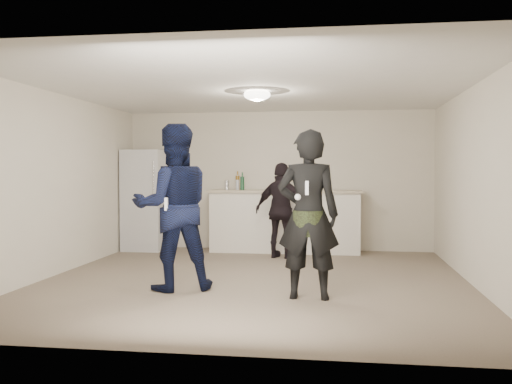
# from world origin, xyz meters

# --- Properties ---
(floor) EXTENTS (6.00, 6.00, 0.00)m
(floor) POSITION_xyz_m (0.00, 0.00, 0.00)
(floor) COLOR #6B5B4C
(floor) RESTS_ON ground
(ceiling) EXTENTS (6.00, 6.00, 0.00)m
(ceiling) POSITION_xyz_m (0.00, 0.00, 2.50)
(ceiling) COLOR silver
(ceiling) RESTS_ON wall_back
(wall_back) EXTENTS (6.00, 0.00, 6.00)m
(wall_back) POSITION_xyz_m (0.00, 3.00, 1.25)
(wall_back) COLOR beige
(wall_back) RESTS_ON floor
(wall_front) EXTENTS (6.00, 0.00, 6.00)m
(wall_front) POSITION_xyz_m (0.00, -3.00, 1.25)
(wall_front) COLOR beige
(wall_front) RESTS_ON floor
(wall_left) EXTENTS (0.00, 6.00, 6.00)m
(wall_left) POSITION_xyz_m (-2.75, 0.00, 1.25)
(wall_left) COLOR beige
(wall_left) RESTS_ON floor
(wall_right) EXTENTS (0.00, 6.00, 6.00)m
(wall_right) POSITION_xyz_m (2.75, 0.00, 1.25)
(wall_right) COLOR beige
(wall_right) RESTS_ON floor
(counter) EXTENTS (2.60, 0.56, 1.05)m
(counter) POSITION_xyz_m (0.16, 2.67, 0.53)
(counter) COLOR white
(counter) RESTS_ON floor
(counter_top) EXTENTS (2.68, 0.64, 0.04)m
(counter_top) POSITION_xyz_m (0.16, 2.67, 1.07)
(counter_top) COLOR #B9AA8F
(counter_top) RESTS_ON counter
(fridge) EXTENTS (0.70, 0.70, 1.80)m
(fridge) POSITION_xyz_m (-2.37, 2.60, 0.90)
(fridge) COLOR silver
(fridge) RESTS_ON floor
(fridge_handle) EXTENTS (0.02, 0.02, 0.60)m
(fridge_handle) POSITION_xyz_m (-2.09, 2.23, 1.30)
(fridge_handle) COLOR silver
(fridge_handle) RESTS_ON fridge
(ceiling_dome) EXTENTS (0.36, 0.36, 0.16)m
(ceiling_dome) POSITION_xyz_m (0.00, 0.30, 2.45)
(ceiling_dome) COLOR white
(ceiling_dome) RESTS_ON ceiling
(shaker) EXTENTS (0.08, 0.08, 0.17)m
(shaker) POSITION_xyz_m (-0.87, 2.61, 1.18)
(shaker) COLOR silver
(shaker) RESTS_ON counter_top
(man) EXTENTS (1.19, 1.08, 1.99)m
(man) POSITION_xyz_m (-0.88, -0.68, 1.00)
(man) COLOR #0D163A
(man) RESTS_ON floor
(woman) EXTENTS (0.69, 0.45, 1.89)m
(woman) POSITION_xyz_m (0.75, -0.92, 0.94)
(woman) COLOR black
(woman) RESTS_ON floor
(camo_shorts) EXTENTS (0.34, 0.34, 0.28)m
(camo_shorts) POSITION_xyz_m (0.75, -0.92, 0.85)
(camo_shorts) COLOR #2A3819
(camo_shorts) RESTS_ON woman
(spectator) EXTENTS (0.98, 0.59, 1.56)m
(spectator) POSITION_xyz_m (0.17, 1.99, 0.78)
(spectator) COLOR black
(spectator) RESTS_ON floor
(remote_man) EXTENTS (0.04, 0.04, 0.15)m
(remote_man) POSITION_xyz_m (-0.88, -0.96, 1.05)
(remote_man) COLOR white
(remote_man) RESTS_ON man
(nunchuk_man) EXTENTS (0.07, 0.07, 0.07)m
(nunchuk_man) POSITION_xyz_m (-0.76, -0.93, 0.98)
(nunchuk_man) COLOR white
(nunchuk_man) RESTS_ON man
(remote_woman) EXTENTS (0.04, 0.04, 0.15)m
(remote_woman) POSITION_xyz_m (0.75, -1.17, 1.25)
(remote_woman) COLOR silver
(remote_woman) RESTS_ON woman
(nunchuk_woman) EXTENTS (0.07, 0.07, 0.07)m
(nunchuk_woman) POSITION_xyz_m (0.65, -1.14, 1.15)
(nunchuk_woman) COLOR white
(nunchuk_woman) RESTS_ON woman
(bottle_cluster) EXTENTS (1.19, 0.24, 0.25)m
(bottle_cluster) POSITION_xyz_m (-0.44, 2.77, 1.21)
(bottle_cluster) COLOR #15491D
(bottle_cluster) RESTS_ON counter_top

